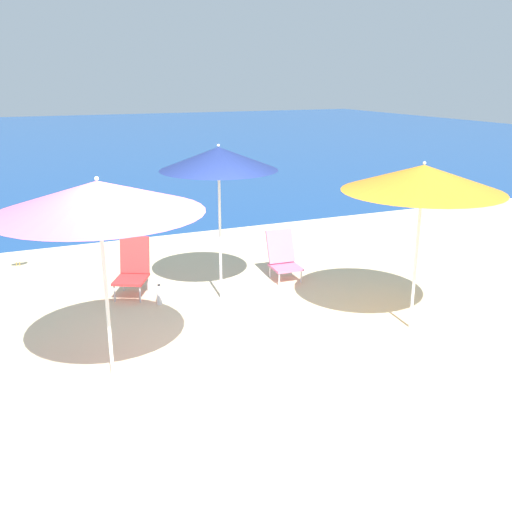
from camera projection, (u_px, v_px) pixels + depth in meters
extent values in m
plane|color=beige|center=(209.00, 369.00, 6.21)|extent=(60.00, 60.00, 0.00)
cube|color=#19478C|center=(44.00, 141.00, 28.62)|extent=(60.00, 40.00, 0.01)
cylinder|color=white|center=(107.00, 304.00, 5.60)|extent=(0.04, 0.04, 1.84)
cone|color=pink|center=(98.00, 197.00, 5.28)|extent=(1.99, 1.99, 0.30)
sphere|color=white|center=(97.00, 179.00, 5.23)|extent=(0.04, 0.04, 0.04)
cylinder|color=white|center=(220.00, 236.00, 7.95)|extent=(0.04, 0.04, 1.85)
cone|color=navy|center=(219.00, 159.00, 7.62)|extent=(1.61, 1.61, 0.31)
sphere|color=white|center=(218.00, 145.00, 7.57)|extent=(0.04, 0.04, 0.04)
cylinder|color=white|center=(416.00, 262.00, 7.00)|extent=(0.04, 0.04, 1.76)
cone|color=orange|center=(423.00, 178.00, 6.69)|extent=(1.92, 1.92, 0.31)
sphere|color=white|center=(424.00, 163.00, 6.64)|extent=(0.04, 0.04, 0.04)
cylinder|color=silver|center=(279.00, 279.00, 8.69)|extent=(0.02, 0.02, 0.20)
cylinder|color=silver|center=(301.00, 277.00, 8.81)|extent=(0.02, 0.02, 0.20)
cylinder|color=silver|center=(270.00, 272.00, 9.03)|extent=(0.02, 0.02, 0.20)
cylinder|color=silver|center=(291.00, 269.00, 9.15)|extent=(0.02, 0.02, 0.20)
cube|color=pink|center=(286.00, 267.00, 8.89)|extent=(0.46, 0.47, 0.04)
cube|color=pink|center=(280.00, 246.00, 9.00)|extent=(0.44, 0.25, 0.51)
cylinder|color=silver|center=(115.00, 294.00, 8.05)|extent=(0.02, 0.02, 0.25)
cylinder|color=silver|center=(140.00, 294.00, 8.03)|extent=(0.02, 0.02, 0.25)
cylinder|color=silver|center=(124.00, 283.00, 8.47)|extent=(0.02, 0.02, 0.25)
cylinder|color=silver|center=(148.00, 284.00, 8.44)|extent=(0.02, 0.02, 0.25)
cube|color=red|center=(131.00, 279.00, 8.21)|extent=(0.62, 0.66, 0.04)
cube|color=red|center=(135.00, 255.00, 8.36)|extent=(0.44, 0.32, 0.54)
cylinder|color=silver|center=(160.00, 297.00, 7.97)|extent=(0.08, 0.08, 0.21)
cylinder|color=silver|center=(159.00, 288.00, 7.93)|extent=(0.04, 0.04, 0.07)
cylinder|color=black|center=(159.00, 285.00, 7.91)|extent=(0.04, 0.04, 0.02)
cylinder|color=gold|center=(17.00, 264.00, 9.60)|extent=(0.01, 0.01, 0.07)
cylinder|color=gold|center=(20.00, 264.00, 9.62)|extent=(0.01, 0.01, 0.07)
ellipsoid|color=white|center=(17.00, 258.00, 9.58)|extent=(0.26, 0.11, 0.13)
sphere|color=white|center=(24.00, 254.00, 9.60)|extent=(0.07, 0.07, 0.07)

